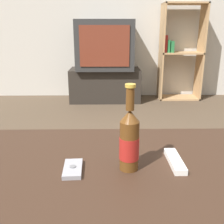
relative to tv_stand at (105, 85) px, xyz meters
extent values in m
cube|color=beige|center=(0.04, 0.30, 1.08)|extent=(8.00, 0.05, 2.60)
cube|color=#332116|center=(0.04, -2.72, 0.25)|extent=(1.08, 0.69, 0.04)
cylinder|color=black|center=(-0.44, -2.44, 0.01)|extent=(0.07, 0.07, 0.45)
cylinder|color=black|center=(0.52, -2.44, 0.01)|extent=(0.07, 0.07, 0.45)
cube|color=#28231E|center=(0.00, 0.00, 0.00)|extent=(0.93, 0.46, 0.43)
cube|color=#2D2D2D|center=(0.00, 0.00, 0.52)|extent=(0.73, 0.58, 0.62)
cube|color=maroon|center=(0.00, -0.30, 0.52)|extent=(0.59, 0.01, 0.48)
cube|color=tan|center=(0.76, 0.09, 0.41)|extent=(0.02, 0.30, 1.26)
cube|color=tan|center=(1.29, 0.09, 0.41)|extent=(0.02, 0.30, 1.26)
cube|color=tan|center=(1.03, 0.09, -0.21)|extent=(0.55, 0.30, 0.02)
cube|color=tan|center=(1.03, 0.09, 0.41)|extent=(0.55, 0.30, 0.02)
cube|color=tan|center=(1.03, 0.09, 1.03)|extent=(0.55, 0.30, 0.02)
cube|color=maroon|center=(0.80, 0.09, 0.53)|extent=(0.03, 0.21, 0.22)
cube|color=#236B38|center=(0.83, 0.09, 0.50)|extent=(0.03, 0.21, 0.16)
cube|color=#236B38|center=(0.88, 0.09, 0.50)|extent=(0.04, 0.21, 0.15)
cylinder|color=#563314|center=(0.11, -2.73, 0.35)|extent=(0.06, 0.06, 0.16)
cylinder|color=maroon|center=(0.11, -2.73, 0.35)|extent=(0.06, 0.06, 0.07)
cone|color=#563314|center=(0.11, -2.73, 0.45)|extent=(0.06, 0.06, 0.04)
cylinder|color=#563314|center=(0.11, -2.73, 0.51)|extent=(0.03, 0.03, 0.07)
cylinder|color=#B79333|center=(0.11, -2.73, 0.55)|extent=(0.03, 0.03, 0.01)
cube|color=gray|center=(-0.07, -2.75, 0.28)|extent=(0.06, 0.12, 0.01)
cylinder|color=slate|center=(-0.07, -2.75, 0.29)|extent=(0.02, 0.02, 0.00)
cube|color=white|center=(0.27, -2.70, 0.28)|extent=(0.04, 0.16, 0.02)
camera|label=1|loc=(0.04, -3.50, 0.70)|focal=42.00mm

